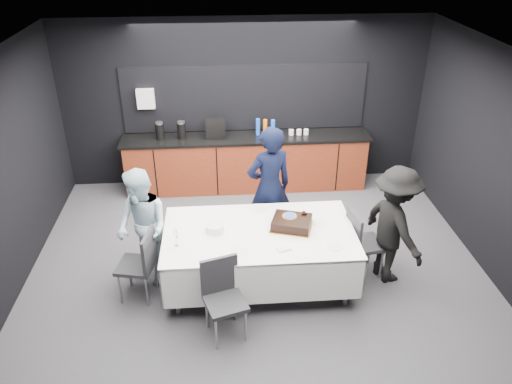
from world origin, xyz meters
TOP-DOWN VIEW (x-y plane):
  - ground at (0.00, 0.00)m, footprint 6.00×6.00m
  - room_shell at (0.00, 0.00)m, footprint 6.04×5.04m
  - kitchenette at (-0.02, 2.22)m, footprint 4.10×0.64m
  - party_table at (0.00, -0.40)m, footprint 2.32×1.32m
  - cake_assembly at (0.41, -0.33)m, footprint 0.59×0.53m
  - plate_stack at (-0.53, -0.36)m, footprint 0.22×0.22m
  - loose_plate_near at (-0.26, -0.79)m, footprint 0.21×0.21m
  - loose_plate_right_a at (0.77, -0.26)m, footprint 0.18×0.18m
  - loose_plate_right_b at (0.84, -0.79)m, footprint 0.19×0.19m
  - loose_plate_far at (0.06, 0.11)m, footprint 0.19×0.19m
  - fork_pile at (0.25, -0.79)m, footprint 0.18×0.15m
  - champagne_flute at (-0.98, -0.62)m, footprint 0.06×0.06m
  - chair_left at (-1.42, -0.55)m, footprint 0.50×0.50m
  - chair_right at (1.30, -0.31)m, footprint 0.49×0.49m
  - chair_near at (-0.46, -1.20)m, footprint 0.53×0.53m
  - person_center at (0.21, 0.49)m, footprint 0.75×0.61m
  - person_left at (-1.43, -0.18)m, footprint 0.91×0.94m
  - person_right at (1.67, -0.40)m, footprint 0.89×1.15m

SIDE VIEW (x-z plane):
  - ground at x=0.00m, z-range 0.00..0.00m
  - chair_left at x=-1.42m, z-range 0.07..1.00m
  - chair_right at x=1.30m, z-range 0.07..1.00m
  - chair_near at x=-0.46m, z-range 0.07..1.00m
  - kitchenette at x=-0.02m, z-range -0.48..1.57m
  - party_table at x=0.00m, z-range 0.25..1.03m
  - person_left at x=-1.43m, z-range 0.00..1.53m
  - person_right at x=1.67m, z-range 0.00..1.57m
  - loose_plate_near at x=-0.26m, z-range 0.78..0.79m
  - loose_plate_right_a at x=0.77m, z-range 0.78..0.79m
  - loose_plate_right_b at x=0.84m, z-range 0.78..0.79m
  - loose_plate_far at x=0.06m, z-range 0.78..0.79m
  - fork_pile at x=0.25m, z-range 0.78..0.80m
  - plate_stack at x=-0.53m, z-range 0.78..0.88m
  - cake_assembly at x=0.41m, z-range 0.76..0.92m
  - person_center at x=0.21m, z-range 0.00..1.78m
  - champagne_flute at x=-0.98m, z-range 0.83..1.05m
  - room_shell at x=0.00m, z-range 0.45..3.27m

